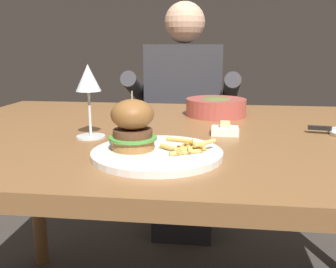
{
  "coord_description": "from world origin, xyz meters",
  "views": [
    {
      "loc": [
        0.08,
        -1.03,
        0.97
      ],
      "look_at": [
        -0.02,
        -0.24,
        0.78
      ],
      "focal_mm": 40.0,
      "sensor_mm": 36.0,
      "label": 1
    }
  ],
  "objects_px": {
    "main_plate": "(157,154)",
    "diner_person": "(184,131)",
    "burger_sandwich": "(133,125)",
    "soup_bowl": "(216,106)",
    "wine_glass": "(88,83)",
    "butter_dish": "(225,130)"
  },
  "relations": [
    {
      "from": "main_plate",
      "to": "diner_person",
      "type": "relative_size",
      "value": 0.24
    },
    {
      "from": "burger_sandwich",
      "to": "butter_dish",
      "type": "xyz_separation_m",
      "value": [
        0.2,
        0.22,
        -0.06
      ]
    },
    {
      "from": "soup_bowl",
      "to": "burger_sandwich",
      "type": "bearing_deg",
      "value": -109.66
    },
    {
      "from": "main_plate",
      "to": "burger_sandwich",
      "type": "xyz_separation_m",
      "value": [
        -0.05,
        0.01,
        0.06
      ]
    },
    {
      "from": "wine_glass",
      "to": "soup_bowl",
      "type": "distance_m",
      "value": 0.49
    },
    {
      "from": "wine_glass",
      "to": "burger_sandwich",
      "type": "bearing_deg",
      "value": -45.6
    },
    {
      "from": "butter_dish",
      "to": "diner_person",
      "type": "relative_size",
      "value": 0.06
    },
    {
      "from": "butter_dish",
      "to": "burger_sandwich",
      "type": "bearing_deg",
      "value": -132.28
    },
    {
      "from": "burger_sandwich",
      "to": "soup_bowl",
      "type": "xyz_separation_m",
      "value": [
        0.18,
        0.5,
        -0.04
      ]
    },
    {
      "from": "wine_glass",
      "to": "diner_person",
      "type": "xyz_separation_m",
      "value": [
        0.17,
        0.89,
        -0.32
      ]
    },
    {
      "from": "burger_sandwich",
      "to": "diner_person",
      "type": "relative_size",
      "value": 0.11
    },
    {
      "from": "main_plate",
      "to": "wine_glass",
      "type": "relative_size",
      "value": 1.5
    },
    {
      "from": "burger_sandwich",
      "to": "soup_bowl",
      "type": "distance_m",
      "value": 0.54
    },
    {
      "from": "burger_sandwich",
      "to": "main_plate",
      "type": "bearing_deg",
      "value": -6.34
    },
    {
      "from": "burger_sandwich",
      "to": "butter_dish",
      "type": "height_order",
      "value": "burger_sandwich"
    },
    {
      "from": "burger_sandwich",
      "to": "butter_dish",
      "type": "bearing_deg",
      "value": 47.72
    },
    {
      "from": "burger_sandwich",
      "to": "soup_bowl",
      "type": "relative_size",
      "value": 0.62
    },
    {
      "from": "main_plate",
      "to": "diner_person",
      "type": "height_order",
      "value": "diner_person"
    },
    {
      "from": "butter_dish",
      "to": "soup_bowl",
      "type": "bearing_deg",
      "value": 94.86
    },
    {
      "from": "wine_glass",
      "to": "main_plate",
      "type": "bearing_deg",
      "value": -37.78
    },
    {
      "from": "main_plate",
      "to": "soup_bowl",
      "type": "bearing_deg",
      "value": 76.09
    },
    {
      "from": "soup_bowl",
      "to": "wine_glass",
      "type": "bearing_deg",
      "value": -132.38
    }
  ]
}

